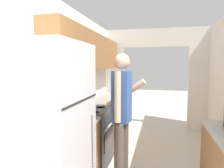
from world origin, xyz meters
TOP-DOWN VIEW (x-y plane):
  - wall_left at (-1.22, 1.95)m, footprint 0.38×6.66m
  - wall_far_with_doorway at (0.00, 4.29)m, footprint 2.92×0.06m
  - counter_left at (-0.96, 2.83)m, footprint 0.62×3.04m
  - refrigerator at (-0.90, 0.72)m, footprint 0.75×0.77m
  - range_oven at (-0.95, 2.07)m, footprint 0.66×0.79m
  - person at (-0.35, 1.60)m, footprint 0.56×0.42m

SIDE VIEW (x-z plane):
  - counter_left at x=-0.96m, z-range 0.00..0.90m
  - range_oven at x=-0.95m, z-range -0.06..0.97m
  - refrigerator at x=-0.90m, z-range 0.00..1.80m
  - person at x=-0.35m, z-range 0.07..1.81m
  - wall_far_with_doorway at x=0.00m, z-range 0.19..2.69m
  - wall_left at x=-1.22m, z-range 0.22..2.72m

